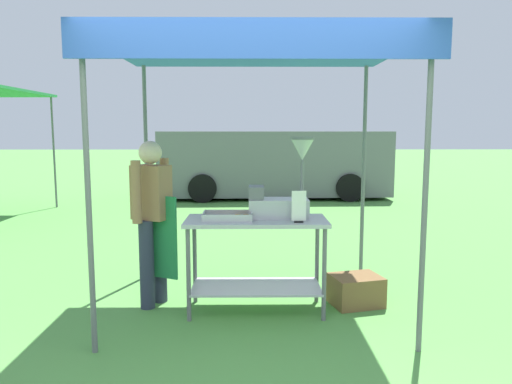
# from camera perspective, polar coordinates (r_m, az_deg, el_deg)

# --- Properties ---
(ground_plane) EXTENTS (70.00, 70.00, 0.00)m
(ground_plane) POSITION_cam_1_polar(r_m,az_deg,el_deg) (9.33, -0.60, -3.25)
(ground_plane) COLOR #519342
(stall_canopy) EXTENTS (2.72, 2.21, 2.49)m
(stall_canopy) POSITION_cam_1_polar(r_m,az_deg,el_deg) (4.55, 0.01, 15.88)
(stall_canopy) COLOR slate
(stall_canopy) RESTS_ON ground
(donut_cart) EXTENTS (1.31, 0.58, 0.89)m
(donut_cart) POSITION_cam_1_polar(r_m,az_deg,el_deg) (4.52, 0.02, -6.34)
(donut_cart) COLOR #B7B7BC
(donut_cart) RESTS_ON ground
(donut_tray) EXTENTS (0.45, 0.28, 0.07)m
(donut_tray) POSITION_cam_1_polar(r_m,az_deg,el_deg) (4.43, -3.34, -3.04)
(donut_tray) COLOR #B7B7BC
(donut_tray) RESTS_ON donut_cart
(donut_fryer) EXTENTS (0.61, 0.28, 0.76)m
(donut_fryer) POSITION_cam_1_polar(r_m,az_deg,el_deg) (4.52, 3.12, -0.11)
(donut_fryer) COLOR #B7B7BC
(donut_fryer) RESTS_ON donut_cart
(menu_sign) EXTENTS (0.13, 0.05, 0.29)m
(menu_sign) POSITION_cam_1_polar(r_m,az_deg,el_deg) (4.30, 5.11, -2.00)
(menu_sign) COLOR black
(menu_sign) RESTS_ON donut_cart
(vendor) EXTENTS (0.46, 0.52, 1.61)m
(vendor) POSITION_cam_1_polar(r_m,az_deg,el_deg) (4.74, -12.21, -2.62)
(vendor) COLOR #2D3347
(vendor) RESTS_ON ground
(supply_crate) EXTENTS (0.55, 0.48, 0.29)m
(supply_crate) POSITION_cam_1_polar(r_m,az_deg,el_deg) (4.91, 11.79, -11.37)
(supply_crate) COLOR brown
(supply_crate) RESTS_ON ground
(van_grey) EXTENTS (5.80, 2.24, 1.69)m
(van_grey) POSITION_cam_1_polar(r_m,az_deg,el_deg) (12.44, 2.17, 3.47)
(van_grey) COLOR slate
(van_grey) RESTS_ON ground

